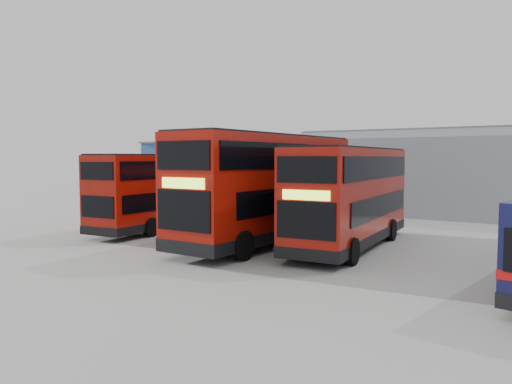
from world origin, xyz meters
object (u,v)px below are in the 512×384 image
object	(u,v)px
double_decker_left	(164,192)
double_decker_centre	(269,189)
office_block	(224,171)
panel_van	(172,192)
double_decker_right	(351,198)
maintenance_shed	(508,175)

from	to	relation	value
double_decker_left	double_decker_centre	size ratio (longest dim) A/B	0.84
office_block	double_decker_centre	size ratio (longest dim) A/B	1.09
office_block	panel_van	size ratio (longest dim) A/B	2.47
office_block	panel_van	world-z (taller)	office_block
double_decker_centre	double_decker_right	size ratio (longest dim) A/B	1.12
maintenance_shed	double_decker_left	bearing A→B (deg)	-128.81
office_block	maintenance_shed	distance (m)	22.09
double_decker_left	maintenance_shed	bearing A→B (deg)	-134.31
maintenance_shed	double_decker_centre	bearing A→B (deg)	-112.32
double_decker_right	panel_van	distance (m)	19.71
double_decker_centre	double_decker_right	distance (m)	3.63
double_decker_centre	maintenance_shed	bearing A→B (deg)	67.72
double_decker_right	panel_van	world-z (taller)	double_decker_right
double_decker_centre	double_decker_right	world-z (taller)	double_decker_centre
double_decker_left	panel_van	xyz separation A→B (m)	(-7.62, 8.73, -0.80)
panel_van	double_decker_centre	bearing A→B (deg)	-40.36
office_block	double_decker_centre	world-z (taller)	office_block
maintenance_shed	office_block	bearing A→B (deg)	-174.79
double_decker_left	double_decker_centre	distance (m)	6.79
double_decker_left	double_decker_right	world-z (taller)	double_decker_right
office_block	double_decker_right	world-z (taller)	office_block
maintenance_shed	double_decker_right	distance (m)	17.57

